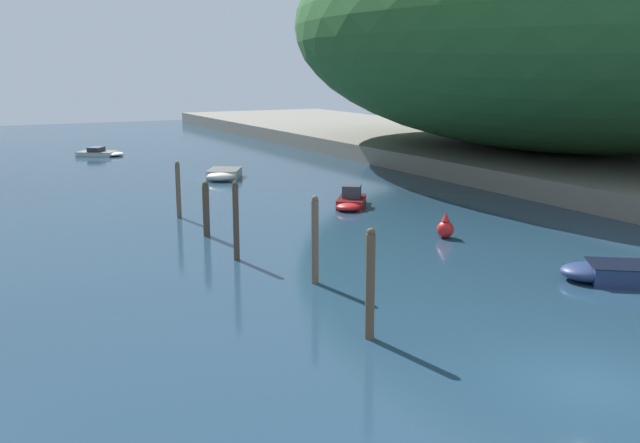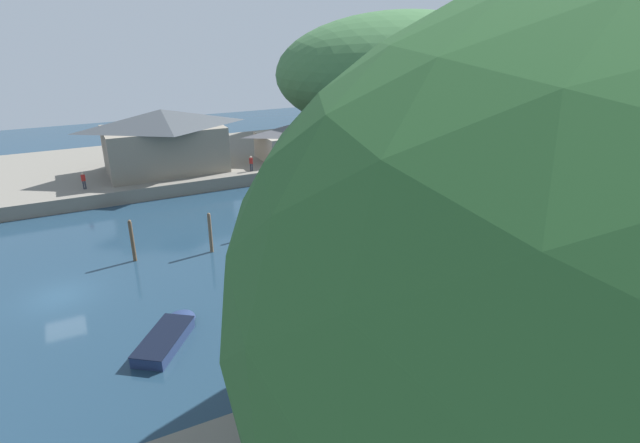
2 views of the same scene
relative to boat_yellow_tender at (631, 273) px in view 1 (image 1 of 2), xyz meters
name	(u,v)px [view 1 (image 1 of 2)]	position (x,y,z in m)	size (l,w,h in m)	color
water_surface	(204,197)	(-8.19, 24.46, -0.34)	(130.00, 130.00, 0.00)	#1E384C
right_bank	(542,159)	(19.69, 24.46, 0.35)	(22.00, 120.00, 1.39)	slate
hillside_right	(561,22)	(20.79, 24.53, 10.83)	(37.69, 52.76, 19.58)	#285628
boat_yellow_tender	(631,273)	(0.00, 0.00, 0.00)	(5.38, 4.62, 0.70)	navy
boat_moored_right	(223,175)	(-4.70, 30.63, -0.02)	(3.62, 4.13, 0.66)	silver
boat_navy_launch	(351,201)	(-1.86, 17.41, 0.01)	(3.28, 3.75, 1.18)	red
boat_small_dinghy	(102,153)	(-9.66, 48.76, -0.10)	(4.48, 4.05, 0.78)	white
mooring_post_nearest	(370,284)	(-11.47, -0.26, 1.33)	(0.27, 0.27, 3.33)	brown
mooring_post_second	(315,240)	(-10.37, 5.35, 1.30)	(0.27, 0.27, 3.28)	brown
mooring_post_middle	(236,221)	(-11.74, 9.76, 1.30)	(0.25, 0.25, 3.27)	#4C3D2D
mooring_post_fourth	(206,209)	(-11.45, 14.40, 0.97)	(0.31, 0.31, 2.61)	#4C3D2D
mooring_post_farthest	(178,189)	(-11.36, 19.16, 1.16)	(0.25, 0.25, 3.00)	brown
channel_buoy_near	(445,228)	(-1.72, 8.87, 0.12)	(0.80, 0.80, 1.20)	red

